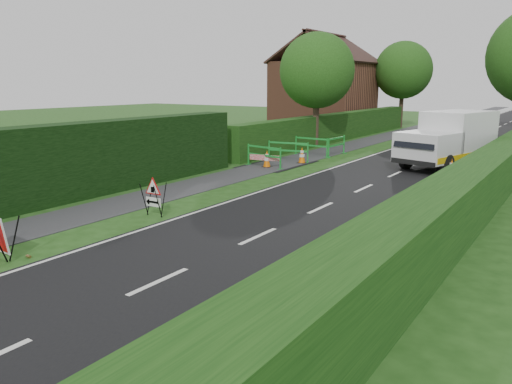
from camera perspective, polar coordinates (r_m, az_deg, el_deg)
The scene contains 22 objects.
ground at distance 13.36m, azimuth -11.19°, elevation -4.35°, with size 120.00×120.00×0.00m, color #1C4112.
road_surface at distance 44.65m, azimuth 25.25°, elevation 6.34°, with size 6.00×90.00×0.02m, color black.
footpath at distance 45.79m, azimuth 18.41°, elevation 7.01°, with size 2.00×90.00×0.02m, color #2D2D30.
hedge_west_near at distance 17.16m, azimuth -23.14°, elevation -1.39°, with size 1.10×18.00×2.50m, color black.
hedge_west_far at distance 34.27m, azimuth 9.24°, elevation 5.87°, with size 1.00×24.00×1.80m, color #14380F.
house_west at distance 43.44m, azimuth 7.76°, elevation 11.09°, with size 7.50×7.40×7.88m.
tree_nw at distance 30.29m, azimuth 7.00°, elevation 13.60°, with size 4.40×4.40×6.70m.
tree_fw at distance 45.14m, azimuth 16.48°, elevation 13.20°, with size 4.80×4.80×7.24m.
triangle_sign at distance 14.59m, azimuth -11.77°, elevation -0.19°, with size 0.70×0.70×0.98m.
works_van at distance 24.46m, azimuth 21.26°, elevation 5.77°, with size 3.49×5.86×2.51m.
traffic_cone_0 at distance 21.77m, azimuth 21.44°, elevation 2.54°, with size 0.38×0.38×0.79m.
traffic_cone_1 at distance 23.14m, azimuth 23.27°, elevation 2.92°, with size 0.38×0.38×0.79m.
traffic_cone_2 at distance 25.80m, azimuth 23.50°, elevation 3.78°, with size 0.38×0.38×0.79m.
traffic_cone_3 at distance 22.82m, azimuth 1.25°, elevation 3.81°, with size 0.38×0.38×0.79m.
traffic_cone_4 at distance 24.06m, azimuth 5.27°, elevation 4.21°, with size 0.38×0.38×0.79m.
ped_barrier_0 at distance 22.80m, azimuth 0.92°, elevation 4.41°, with size 2.09×0.71×1.00m.
ped_barrier_1 at distance 24.48m, azimuth 3.70°, elevation 4.94°, with size 2.09×0.73×1.00m.
ped_barrier_2 at distance 26.55m, azimuth 6.42°, elevation 5.46°, with size 2.08×0.47×1.00m.
ped_barrier_3 at distance 26.90m, azimuth 9.12°, elevation 5.47°, with size 0.41×2.07×1.00m.
redwhite_plank at distance 22.85m, azimuth 1.02°, elevation 2.83°, with size 1.50×0.04×0.25m, color red.
litter_can at distance 12.21m, azimuth -24.54°, elevation -6.86°, with size 0.07×0.07×0.12m, color #BF7F4C.
hatchback_car at distance 35.79m, azimuth 23.14°, elevation 6.36°, with size 1.54×3.83×1.30m, color silver.
Camera 1 is at (9.12, -9.00, 3.79)m, focal length 35.00 mm.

